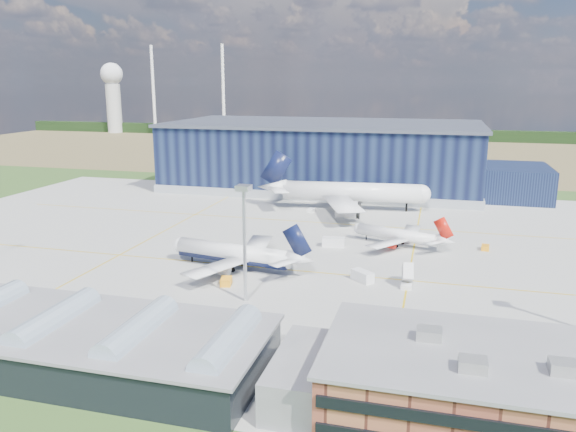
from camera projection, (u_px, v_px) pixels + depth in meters
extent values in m
plane|color=#2F4B1C|center=(248.00, 253.00, 140.37)|extent=(600.00, 600.00, 0.00)
cube|color=gray|center=(260.00, 242.00, 149.75)|extent=(220.00, 160.00, 0.06)
cube|color=gold|center=(234.00, 265.00, 130.96)|extent=(180.00, 0.40, 0.02)
cube|color=gold|center=(285.00, 220.00, 173.20)|extent=(180.00, 0.40, 0.02)
cube|color=gold|center=(158.00, 234.00, 157.35)|extent=(0.40, 120.00, 0.02)
cube|color=gold|center=(413.00, 254.00, 139.59)|extent=(0.40, 120.00, 0.02)
cube|color=brown|center=(364.00, 151.00, 346.89)|extent=(600.00, 220.00, 0.01)
cube|color=black|center=(379.00, 133.00, 421.06)|extent=(600.00, 8.00, 8.00)
cylinder|color=white|center=(153.00, 90.00, 450.11)|extent=(2.40, 2.40, 70.00)
cylinder|color=white|center=(223.00, 91.00, 434.89)|extent=(2.40, 2.40, 70.00)
cylinder|color=silver|center=(114.00, 108.00, 468.44)|extent=(12.00, 12.00, 40.00)
sphere|color=white|center=(112.00, 74.00, 461.92)|extent=(18.00, 18.00, 18.00)
cube|color=black|center=(324.00, 156.00, 226.63)|extent=(120.00, 60.00, 25.00)
cube|color=#949AA1|center=(324.00, 183.00, 229.18)|extent=(121.00, 61.00, 3.20)
cube|color=#474C5A|center=(325.00, 124.00, 223.60)|extent=(122.00, 62.00, 1.20)
cube|color=black|center=(514.00, 182.00, 205.19)|extent=(24.00, 30.00, 12.00)
cube|color=brown|center=(510.00, 392.00, 69.04)|extent=(45.00, 22.00, 9.00)
cube|color=slate|center=(513.00, 358.00, 67.94)|extent=(46.00, 23.00, 0.50)
cube|color=black|center=(523.00, 431.00, 58.06)|extent=(44.00, 0.40, 1.40)
cube|color=black|center=(500.00, 361.00, 79.90)|extent=(44.00, 0.40, 1.40)
cube|color=black|center=(502.00, 338.00, 79.09)|extent=(44.00, 0.40, 1.40)
cube|color=#AAABA6|center=(429.00, 334.00, 72.15)|extent=(3.20, 2.60, 1.60)
cube|color=#AAABA6|center=(564.00, 368.00, 63.65)|extent=(3.20, 2.60, 1.60)
cube|color=#AAABA6|center=(473.00, 365.00, 64.31)|extent=(3.20, 2.60, 1.60)
cube|color=black|center=(57.00, 342.00, 85.88)|extent=(65.00, 22.00, 6.00)
cube|color=slate|center=(55.00, 322.00, 85.13)|extent=(66.00, 23.00, 0.50)
cube|color=slate|center=(312.00, 376.00, 75.73)|extent=(10.00, 18.00, 6.00)
cylinder|color=#9AADBE|center=(55.00, 321.00, 85.08)|extent=(4.40, 18.00, 4.40)
cylinder|color=#9AADBE|center=(138.00, 331.00, 81.53)|extent=(4.40, 18.00, 4.40)
cylinder|color=#9AADBE|center=(228.00, 343.00, 77.98)|extent=(4.40, 18.00, 4.40)
cylinder|color=silver|center=(245.00, 247.00, 107.10)|extent=(0.70, 0.70, 22.00)
cube|color=silver|center=(244.00, 188.00, 104.42)|extent=(2.60, 2.60, 1.00)
cube|color=#FF9D16|center=(226.00, 282.00, 118.15)|extent=(2.95, 4.00, 1.50)
cube|color=white|center=(334.00, 242.00, 145.46)|extent=(5.89, 2.92, 2.49)
cube|color=white|center=(311.00, 210.00, 183.86)|extent=(2.39, 3.21, 1.27)
cube|color=white|center=(362.00, 276.00, 120.20)|extent=(5.45, 5.15, 2.36)
cube|color=#FF9D16|center=(485.00, 248.00, 142.62)|extent=(2.19, 3.18, 1.31)
cube|color=white|center=(407.00, 277.00, 117.99)|extent=(2.72, 5.50, 3.38)
imported|color=#99999E|center=(176.00, 333.00, 94.16)|extent=(4.04, 1.94, 1.33)
imported|color=#99999E|center=(494.00, 331.00, 94.92)|extent=(3.82, 1.64, 1.22)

